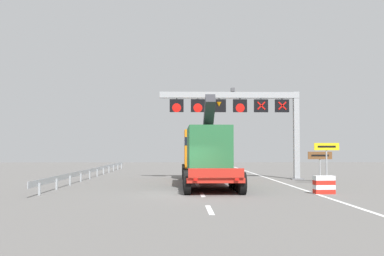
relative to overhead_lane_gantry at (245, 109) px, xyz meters
The scene contains 9 objects.
ground 12.86m from the overhead_lane_gantry, 111.38° to the right, with size 112.00×112.00×0.00m, color slate.
lane_markings 8.99m from the overhead_lane_gantry, 120.85° to the left, with size 0.20×49.00×0.01m.
edge_line_right 5.68m from the overhead_lane_gantry, 29.09° to the left, with size 0.20×63.00×0.01m, color silver.
overhead_lane_gantry is the anchor object (origin of this frame).
heavy_haul_truck_red 6.01m from the overhead_lane_gantry, 129.14° to the right, with size 3.09×14.08×5.30m.
exit_sign_yellow 7.35m from the overhead_lane_gantry, 46.92° to the right, with size 1.60×0.15×2.62m.
tourist_info_sign_brown 6.55m from the overhead_lane_gantry, 29.53° to the right, with size 1.66×0.15×2.06m.
crash_barrier_striped 12.21m from the overhead_lane_gantry, 77.87° to the right, with size 1.04×0.59×0.90m.
guardrail_left 13.17m from the overhead_lane_gantry, 161.60° to the left, with size 0.13×33.63×0.76m.
Camera 1 is at (-0.53, -22.78, 2.21)m, focal length 42.73 mm.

